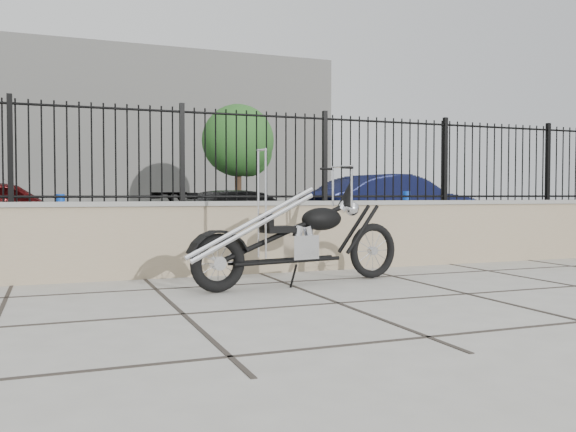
{
  "coord_description": "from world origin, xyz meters",
  "views": [
    {
      "loc": [
        -2.55,
        -5.25,
        1.04
      ],
      "look_at": [
        0.07,
        1.52,
        0.79
      ],
      "focal_mm": 38.0,
      "sensor_mm": 36.0,
      "label": 1
    }
  ],
  "objects": [
    {
      "name": "ground_plane",
      "position": [
        0.0,
        0.0,
        0.0
      ],
      "size": [
        90.0,
        90.0,
        0.0
      ],
      "primitive_type": "plane",
      "color": "#99968E",
      "rests_on": "ground"
    },
    {
      "name": "parking_lot",
      "position": [
        0.0,
        12.5,
        0.0
      ],
      "size": [
        30.0,
        30.0,
        0.0
      ],
      "primitive_type": "plane",
      "color": "black",
      "rests_on": "ground"
    },
    {
      "name": "retaining_wall",
      "position": [
        0.0,
        2.5,
        0.48
      ],
      "size": [
        14.0,
        0.36,
        0.96
      ],
      "primitive_type": "cube",
      "color": "gray",
      "rests_on": "ground_plane"
    },
    {
      "name": "iron_fence",
      "position": [
        0.0,
        2.5,
        1.56
      ],
      "size": [
        14.0,
        0.08,
        1.2
      ],
      "primitive_type": "cube",
      "color": "black",
      "rests_on": "retaining_wall"
    },
    {
      "name": "background_building",
      "position": [
        0.0,
        26.5,
        4.0
      ],
      "size": [
        22.0,
        6.0,
        8.0
      ],
      "primitive_type": "cube",
      "color": "beige",
      "rests_on": "ground_plane"
    },
    {
      "name": "chopper_motorcycle",
      "position": [
        0.07,
        1.22,
        0.79
      ],
      "size": [
        2.67,
        0.92,
        1.58
      ],
      "primitive_type": null,
      "rotation": [
        0.0,
        0.0,
        0.18
      ],
      "color": "black",
      "rests_on": "ground_plane"
    },
    {
      "name": "car_black",
      "position": [
        1.35,
        7.31,
        0.57
      ],
      "size": [
        4.24,
        2.93,
        1.14
      ],
      "primitive_type": "imported",
      "rotation": [
        0.0,
        0.0,
        1.95
      ],
      "color": "black",
      "rests_on": "parking_lot"
    },
    {
      "name": "car_blue",
      "position": [
        5.3,
        7.78,
        0.76
      ],
      "size": [
        4.81,
        2.26,
        1.53
      ],
      "primitive_type": "imported",
      "rotation": [
        0.0,
        0.0,
        1.71
      ],
      "color": "black",
      "rests_on": "parking_lot"
    },
    {
      "name": "bollard_a",
      "position": [
        -2.43,
        4.89,
        0.53
      ],
      "size": [
        0.14,
        0.14,
        1.06
      ],
      "primitive_type": "cylinder",
      "rotation": [
        0.0,
        0.0,
        -0.14
      ],
      "color": "#0C1BBA",
      "rests_on": "ground_plane"
    },
    {
      "name": "bollard_b",
      "position": [
        3.38,
        4.17,
        0.55
      ],
      "size": [
        0.15,
        0.15,
        1.11
      ],
      "primitive_type": "cylinder",
      "rotation": [
        0.0,
        0.0,
        -0.16
      ],
      "color": "#0C2EBB",
      "rests_on": "ground_plane"
    },
    {
      "name": "bollard_c",
      "position": [
        5.51,
        5.1,
        0.47
      ],
      "size": [
        0.15,
        0.15,
        0.94
      ],
      "primitive_type": "cylinder",
      "rotation": [
        0.0,
        0.0,
        -0.4
      ],
      "color": "#0A1DA2",
      "rests_on": "ground_plane"
    },
    {
      "name": "tree_right",
      "position": [
        4.03,
        16.98,
        3.22
      ],
      "size": [
        2.73,
        2.73,
        4.6
      ],
      "rotation": [
        0.0,
        0.0,
        0.17
      ],
      "color": "#382619",
      "rests_on": "ground_plane"
    }
  ]
}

